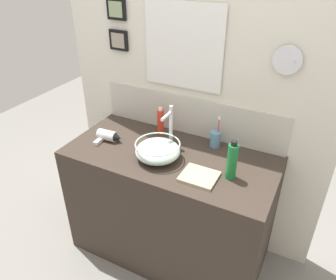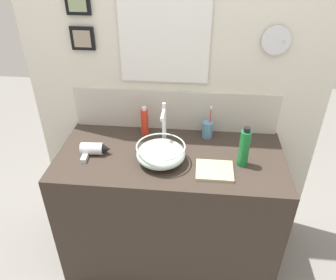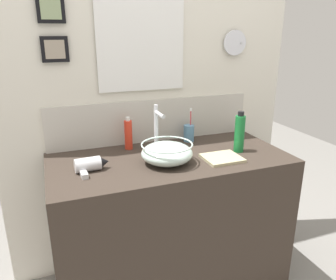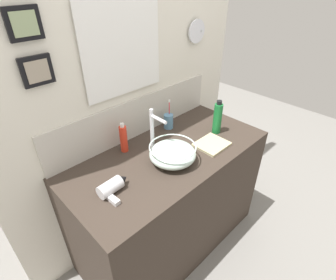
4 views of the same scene
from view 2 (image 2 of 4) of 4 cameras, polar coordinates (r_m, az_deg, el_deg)
name	(u,v)px [view 2 (image 2 of 4)]	position (r m, az deg, el deg)	size (l,w,h in m)	color
ground_plane	(170,250)	(2.43, 0.34, -18.68)	(6.00, 6.00, 0.00)	gray
vanity_counter	(170,208)	(2.12, 0.38, -11.72)	(1.29, 0.61, 0.82)	#382D26
back_panel	(176,64)	(1.96, 1.35, 13.11)	(1.80, 0.10, 2.48)	silver
glass_bowl_sink	(161,153)	(1.77, -1.25, -2.35)	(0.27, 0.27, 0.11)	silver
faucet	(164,123)	(1.85, -0.72, 3.02)	(0.02, 0.13, 0.27)	silver
hair_drier	(94,149)	(1.89, -12.73, -1.60)	(0.17, 0.14, 0.07)	silver
toothbrush_cup	(207,129)	(2.01, 6.88, 1.86)	(0.06, 0.06, 0.21)	#598CB2
lotion_bottle	(244,148)	(1.77, 13.13, -1.35)	(0.06, 0.06, 0.23)	#197233
spray_bottle	(145,122)	(2.01, -4.08, 3.18)	(0.04, 0.04, 0.19)	red
hand_towel	(214,170)	(1.75, 8.10, -5.28)	(0.20, 0.17, 0.02)	tan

